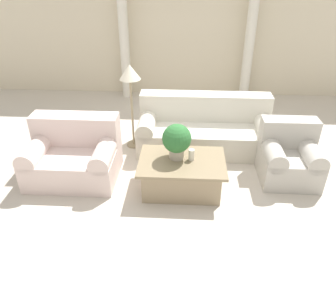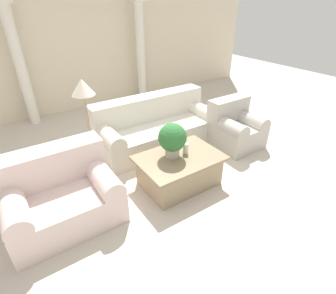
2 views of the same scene
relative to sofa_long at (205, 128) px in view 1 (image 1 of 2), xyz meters
name	(u,v)px [view 1 (image 1 of 2)]	position (x,y,z in m)	size (l,w,h in m)	color
ground_plane	(177,170)	(-0.43, -0.76, -0.35)	(16.00, 16.00, 0.00)	beige
wall_back	(183,23)	(-0.43, 2.60, 1.25)	(10.00, 0.06, 3.20)	beige
sofa_long	(205,128)	(0.00, 0.00, 0.00)	(2.20, 0.93, 0.87)	beige
loveseat	(74,154)	(-1.94, -0.97, 0.01)	(1.27, 0.93, 0.87)	beige
coffee_table	(182,174)	(-0.36, -1.22, -0.11)	(1.17, 0.82, 0.46)	#998466
potted_plant	(177,140)	(-0.43, -1.15, 0.40)	(0.39, 0.39, 0.50)	#B2A893
pillar_candle	(191,155)	(-0.23, -1.19, 0.20)	(0.08, 0.08, 0.16)	silver
floor_lamp	(130,79)	(-1.21, -0.04, 0.85)	(0.33, 0.33, 1.42)	gray
column_left	(124,44)	(-1.71, 2.29, 0.86)	(0.30, 0.30, 2.36)	silver
column_right	(249,45)	(0.99, 2.29, 0.86)	(0.30, 0.30, 2.36)	silver
armchair	(289,156)	(1.19, -0.82, 0.01)	(0.81, 0.79, 0.84)	#B7B2A8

